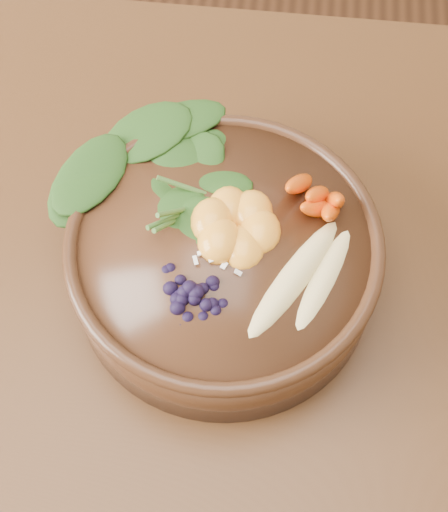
{
  "coord_description": "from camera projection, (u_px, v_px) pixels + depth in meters",
  "views": [
    {
      "loc": [
        0.25,
        -0.23,
        1.36
      ],
      "look_at": [
        0.21,
        0.08,
        0.8
      ],
      "focal_mm": 50.0,
      "sensor_mm": 36.0,
      "label": 1
    }
  ],
  "objects": [
    {
      "name": "ground",
      "position": [
        105.0,
        492.0,
        1.31
      ],
      "size": [
        4.0,
        4.0,
        0.0
      ],
      "primitive_type": "plane",
      "color": "#381E0F",
      "rests_on": "ground"
    },
    {
      "name": "dining_table",
      "position": [
        13.0,
        369.0,
        0.74
      ],
      "size": [
        1.6,
        0.9,
        0.75
      ],
      "color": "#331C0C",
      "rests_on": "ground"
    },
    {
      "name": "stoneware_bowl",
      "position": [
        224.0,
        261.0,
        0.65
      ],
      "size": [
        0.37,
        0.37,
        0.08
      ],
      "primitive_type": "cylinder",
      "rotation": [
        0.0,
        0.0,
        -0.41
      ],
      "color": "#3D2111",
      "rests_on": "dining_table"
    },
    {
      "name": "kale_heap",
      "position": [
        214.0,
        159.0,
        0.64
      ],
      "size": [
        0.23,
        0.22,
        0.04
      ],
      "primitive_type": null,
      "rotation": [
        0.0,
        0.0,
        -0.41
      ],
      "color": "#254A18",
      "rests_on": "stoneware_bowl"
    },
    {
      "name": "carrot_cluster",
      "position": [
        319.0,
        177.0,
        0.61
      ],
      "size": [
        0.08,
        0.08,
        0.08
      ],
      "primitive_type": null,
      "rotation": [
        0.0,
        0.0,
        -0.41
      ],
      "color": "#E34A09",
      "rests_on": "stoneware_bowl"
    },
    {
      "name": "banana_halves",
      "position": [
        311.0,
        271.0,
        0.59
      ],
      "size": [
        0.11,
        0.14,
        0.03
      ],
      "rotation": [
        0.0,
        0.0,
        -0.41
      ],
      "color": "#E0CC84",
      "rests_on": "stoneware_bowl"
    },
    {
      "name": "mandarin_cluster",
      "position": [
        236.0,
        217.0,
        0.61
      ],
      "size": [
        0.11,
        0.11,
        0.03
      ],
      "primitive_type": null,
      "rotation": [
        0.0,
        0.0,
        -0.41
      ],
      "color": "orange",
      "rests_on": "stoneware_bowl"
    },
    {
      "name": "blueberry_pile",
      "position": [
        192.0,
        284.0,
        0.58
      ],
      "size": [
        0.16,
        0.14,
        0.04
      ],
      "primitive_type": null,
      "rotation": [
        0.0,
        0.0,
        -0.41
      ],
      "color": "black",
      "rests_on": "stoneware_bowl"
    },
    {
      "name": "coconut_flakes",
      "position": [
        215.0,
        256.0,
        0.61
      ],
      "size": [
        0.11,
        0.1,
        0.01
      ],
      "primitive_type": null,
      "rotation": [
        0.0,
        0.0,
        -0.41
      ],
      "color": "white",
      "rests_on": "stoneware_bowl"
    }
  ]
}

